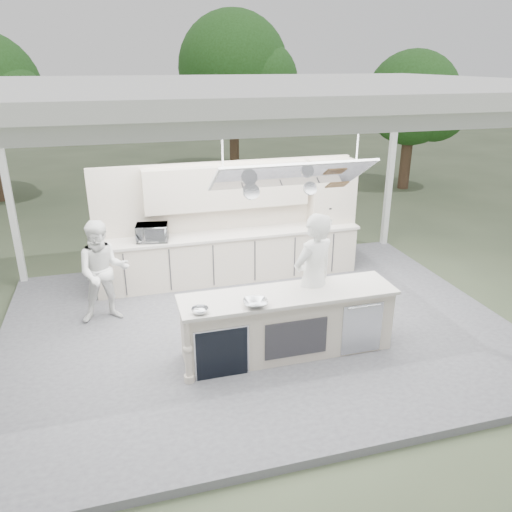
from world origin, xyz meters
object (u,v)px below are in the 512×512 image
object	(u,v)px
head_chef	(313,280)
back_counter	(230,256)
sous_chef	(103,272)
demo_island	(287,323)

from	to	relation	value
head_chef	back_counter	bearing A→B (deg)	-99.29
head_chef	sous_chef	world-z (taller)	head_chef
back_counter	sous_chef	xyz separation A→B (m)	(-2.32, -1.06, 0.37)
back_counter	sous_chef	distance (m)	2.58
sous_chef	head_chef	bearing A→B (deg)	-29.34
head_chef	sous_chef	bearing A→B (deg)	-50.60
demo_island	back_counter	size ratio (longest dim) A/B	0.61
back_counter	head_chef	distance (m)	2.73
back_counter	head_chef	xyz separation A→B (m)	(0.64, -2.60, 0.53)
demo_island	back_counter	world-z (taller)	same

